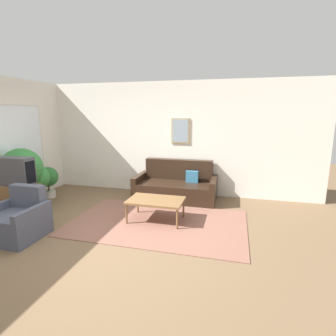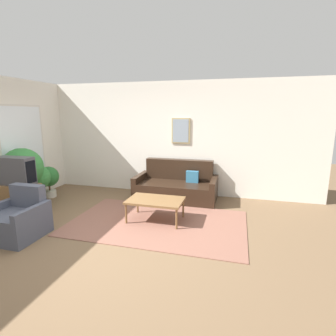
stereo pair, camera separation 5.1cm
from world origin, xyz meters
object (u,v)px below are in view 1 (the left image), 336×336
at_px(coffee_table, 156,201).
at_px(tv, 15,171).
at_px(potted_plant_tall, 22,169).
at_px(couch, 176,186).
at_px(armchair, 18,221).

relative_size(coffee_table, tv, 1.40).
bearing_deg(tv, potted_plant_tall, 119.01).
relative_size(couch, potted_plant_tall, 1.47).
distance_m(couch, tv, 3.32).
xyz_separation_m(armchair, potted_plant_tall, (-0.93, 1.16, 0.56)).
relative_size(coffee_table, armchair, 1.27).
height_order(couch, armchair, couch).
distance_m(coffee_table, potted_plant_tall, 2.91).
height_order(tv, potted_plant_tall, potted_plant_tall).
xyz_separation_m(couch, potted_plant_tall, (-2.96, -1.38, 0.54)).
relative_size(couch, tv, 2.56).
bearing_deg(couch, coffee_table, -93.26).
bearing_deg(armchair, coffee_table, 15.90).
bearing_deg(armchair, tv, 117.72).
bearing_deg(couch, armchair, -128.47).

